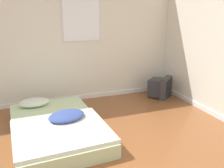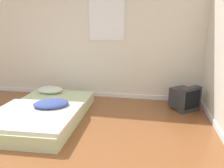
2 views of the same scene
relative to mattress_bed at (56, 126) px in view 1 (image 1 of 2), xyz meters
The scene contains 3 objects.
wall_back 1.85m from the mattress_bed, 84.28° to the left, with size 7.67×0.08×2.60m.
mattress_bed is the anchor object (origin of this frame).
crt_tv 2.56m from the mattress_bed, 21.05° to the left, with size 0.58×0.58×0.46m.
Camera 1 is at (-0.55, -2.08, 1.86)m, focal length 40.00 mm.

